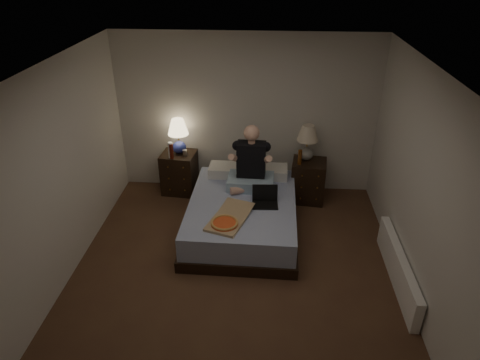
# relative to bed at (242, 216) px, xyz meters

# --- Properties ---
(floor) EXTENTS (4.00, 4.50, 0.00)m
(floor) POSITION_rel_bed_xyz_m (-0.03, -0.98, -0.24)
(floor) COLOR brown
(floor) RESTS_ON ground
(ceiling) EXTENTS (4.00, 4.50, 0.00)m
(ceiling) POSITION_rel_bed_xyz_m (-0.03, -0.98, 2.26)
(ceiling) COLOR white
(ceiling) RESTS_ON ground
(wall_back) EXTENTS (4.00, 0.00, 2.50)m
(wall_back) POSITION_rel_bed_xyz_m (-0.03, 1.27, 1.01)
(wall_back) COLOR beige
(wall_back) RESTS_ON ground
(wall_left) EXTENTS (0.00, 4.50, 2.50)m
(wall_left) POSITION_rel_bed_xyz_m (-2.03, -0.98, 1.01)
(wall_left) COLOR beige
(wall_left) RESTS_ON ground
(wall_right) EXTENTS (0.00, 4.50, 2.50)m
(wall_right) POSITION_rel_bed_xyz_m (1.97, -0.98, 1.01)
(wall_right) COLOR beige
(wall_right) RESTS_ON ground
(bed) EXTENTS (1.48, 1.95, 0.48)m
(bed) POSITION_rel_bed_xyz_m (0.00, 0.00, 0.00)
(bed) COLOR #5266A4
(bed) RESTS_ON floor
(nightstand_left) EXTENTS (0.56, 0.52, 0.67)m
(nightstand_left) POSITION_rel_bed_xyz_m (-1.08, 1.04, 0.09)
(nightstand_left) COLOR black
(nightstand_left) RESTS_ON floor
(nightstand_right) EXTENTS (0.56, 0.51, 0.66)m
(nightstand_right) POSITION_rel_bed_xyz_m (0.97, 0.91, 0.09)
(nightstand_right) COLOR black
(nightstand_right) RESTS_ON floor
(lamp_left) EXTENTS (0.40, 0.40, 0.56)m
(lamp_left) POSITION_rel_bed_xyz_m (-1.06, 1.07, 0.71)
(lamp_left) COLOR #293596
(lamp_left) RESTS_ON nightstand_left
(lamp_right) EXTENTS (0.39, 0.39, 0.56)m
(lamp_right) POSITION_rel_bed_xyz_m (0.91, 0.98, 0.70)
(lamp_right) COLOR gray
(lamp_right) RESTS_ON nightstand_right
(water_bottle) EXTENTS (0.07, 0.07, 0.25)m
(water_bottle) POSITION_rel_bed_xyz_m (-1.16, 0.89, 0.56)
(water_bottle) COLOR silver
(water_bottle) RESTS_ON nightstand_left
(soda_can) EXTENTS (0.07, 0.07, 0.10)m
(soda_can) POSITION_rel_bed_xyz_m (-0.96, 0.97, 0.48)
(soda_can) COLOR #A8A8A3
(soda_can) RESTS_ON nightstand_left
(beer_bottle_left) EXTENTS (0.06, 0.06, 0.23)m
(beer_bottle_left) POSITION_rel_bed_xyz_m (-1.14, 0.86, 0.55)
(beer_bottle_left) COLOR #55180C
(beer_bottle_left) RESTS_ON nightstand_left
(beer_bottle_right) EXTENTS (0.06, 0.06, 0.23)m
(beer_bottle_right) POSITION_rel_bed_xyz_m (0.80, 0.82, 0.53)
(beer_bottle_right) COLOR #5F300D
(beer_bottle_right) RESTS_ON nightstand_right
(person) EXTENTS (0.68, 0.55, 0.93)m
(person) POSITION_rel_bed_xyz_m (0.09, 0.39, 0.71)
(person) COLOR black
(person) RESTS_ON bed
(laptop) EXTENTS (0.36, 0.30, 0.24)m
(laptop) POSITION_rel_bed_xyz_m (0.31, -0.09, 0.36)
(laptop) COLOR black
(laptop) RESTS_ON bed
(pizza_box) EXTENTS (0.62, 0.85, 0.08)m
(pizza_box) POSITION_rel_bed_xyz_m (-0.18, -0.62, 0.28)
(pizza_box) COLOR tan
(pizza_box) RESTS_ON bed
(radiator) EXTENTS (0.10, 1.60, 0.40)m
(radiator) POSITION_rel_bed_xyz_m (1.90, -0.93, -0.04)
(radiator) COLOR white
(radiator) RESTS_ON floor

